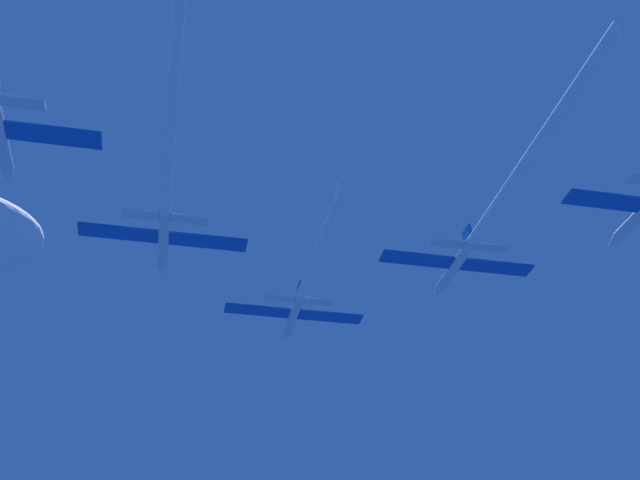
% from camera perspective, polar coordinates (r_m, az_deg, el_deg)
% --- Properties ---
extents(jet_lead, '(17.44, 37.47, 2.89)m').
position_cam_1_polar(jet_lead, '(95.16, -1.11, -3.25)').
color(jet_lead, silver).
extents(jet_left_wing, '(17.44, 43.81, 2.89)m').
position_cam_1_polar(jet_left_wing, '(77.17, -10.78, 4.13)').
color(jet_left_wing, silver).
extents(jet_right_wing, '(17.44, 44.32, 2.89)m').
position_cam_1_polar(jet_right_wing, '(82.96, 12.04, 1.92)').
color(jet_right_wing, silver).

